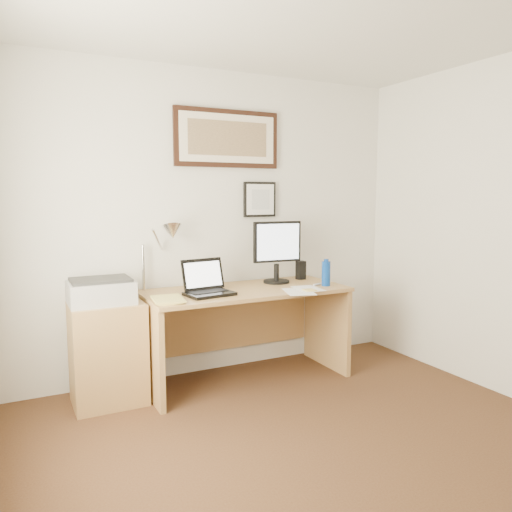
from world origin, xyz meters
TOP-DOWN VIEW (x-y plane):
  - floor at (0.00, 0.00)m, footprint 4.00×4.00m
  - wall_back at (0.00, 2.00)m, footprint 3.50×0.02m
  - side_cabinet at (-0.92, 1.68)m, footprint 0.50×0.40m
  - water_bottle at (0.80, 1.46)m, footprint 0.07×0.07m
  - bottle_cap at (0.80, 1.46)m, footprint 0.04×0.04m
  - speaker at (0.78, 1.81)m, footprint 0.08×0.07m
  - paper_sheet_a at (0.47, 1.34)m, footprint 0.28×0.34m
  - paper_sheet_b at (0.59, 1.40)m, footprint 0.21×0.28m
  - sticky_pad at (0.55, 1.33)m, footprint 0.09×0.09m
  - marker_pen at (0.77, 1.52)m, footprint 0.14×0.06m
  - book at (-0.64, 1.48)m, footprint 0.24×0.31m
  - desk at (0.15, 1.72)m, footprint 1.60×0.70m
  - laptop at (-0.20, 1.57)m, footprint 0.37×0.34m
  - lcd_monitor at (0.50, 1.75)m, footprint 0.42×0.22m
  - printer at (-0.95, 1.69)m, footprint 0.44×0.34m
  - desk_lamp at (-0.41, 1.81)m, footprint 0.29×0.27m
  - picture_large at (0.15, 1.97)m, footprint 0.92×0.04m
  - picture_small at (0.45, 1.97)m, footprint 0.30×0.03m

SIDE VIEW (x-z plane):
  - floor at x=0.00m, z-range 0.00..0.00m
  - side_cabinet at x=-0.92m, z-range 0.00..0.73m
  - desk at x=0.15m, z-range 0.14..0.89m
  - paper_sheet_a at x=0.47m, z-range 0.75..0.75m
  - paper_sheet_b at x=0.59m, z-range 0.75..0.75m
  - sticky_pad at x=0.55m, z-range 0.75..0.76m
  - marker_pen at x=0.77m, z-range 0.75..0.77m
  - book at x=-0.64m, z-range 0.75..0.77m
  - laptop at x=-0.20m, z-range 0.68..0.94m
  - printer at x=-0.95m, z-range 0.73..0.91m
  - speaker at x=0.78m, z-range 0.75..0.91m
  - water_bottle at x=0.80m, z-range 0.75..0.95m
  - bottle_cap at x=0.80m, z-range 0.95..0.97m
  - lcd_monitor at x=0.50m, z-range 0.78..1.30m
  - desk_lamp at x=-0.41m, z-range 0.92..1.45m
  - wall_back at x=0.00m, z-range 0.00..2.50m
  - picture_small at x=0.45m, z-range 1.30..1.60m
  - picture_large at x=0.15m, z-range 1.72..2.19m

